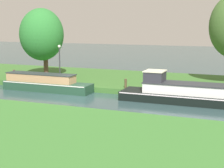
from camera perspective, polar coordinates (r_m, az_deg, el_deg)
The scene contains 8 objects.
ground_plane at distance 24.71m, azimuth -6.03°, elevation -2.16°, with size 120.00×120.00×0.00m, color #2D4648.
riverbank_far at distance 30.93m, azimuth -0.02°, elevation 0.74°, with size 72.00×10.00×0.40m, color #39682B.
forest_barge at distance 27.25m, azimuth -11.03°, elevation 0.13°, with size 7.27×1.60×1.36m.
black_narrowboat at distance 23.30m, azimuth 12.37°, elevation -1.53°, with size 9.01×2.31×2.03m.
willow_tree_left at distance 31.86m, azimuth -11.59°, elevation 8.02°, with size 3.98×3.90×6.15m.
lamp_post at distance 28.91m, azimuth -8.69°, elevation 4.18°, with size 0.24×0.24×3.04m.
mooring_post_near at distance 25.79m, azimuth 2.28°, elevation 0.09°, with size 0.19×0.19×0.69m, color #4D4029.
mooring_post_far at distance 30.63m, azimuth -15.91°, elevation 1.46°, with size 0.17×0.17×0.87m, color #55312C.
Camera 1 is at (11.28, -21.36, 5.19)m, focal length 55.12 mm.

